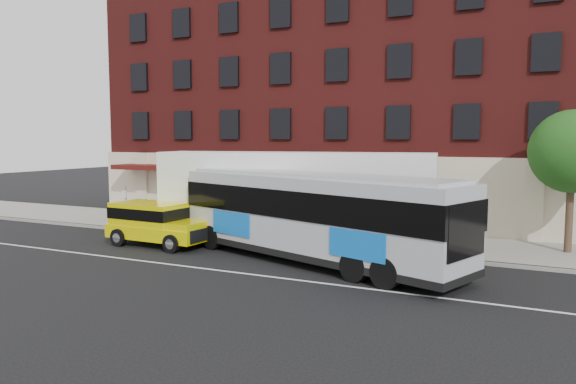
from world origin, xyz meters
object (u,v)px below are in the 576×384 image
at_px(street_tree, 573,155).
at_px(yellow_suv, 155,221).
at_px(sign_pole, 126,204).
at_px(shipping_container, 294,199).
at_px(city_bus, 313,214).

bearing_deg(street_tree, yellow_suv, -161.31).
height_order(sign_pole, street_tree, street_tree).
xyz_separation_m(sign_pole, shipping_container, (10.04, 0.65, 0.74)).
bearing_deg(yellow_suv, street_tree, 18.69).
relative_size(city_bus, shipping_container, 1.01).
distance_m(city_bus, yellow_suv, 8.31).
xyz_separation_m(sign_pole, street_tree, (22.04, 3.34, 2.96)).
height_order(yellow_suv, shipping_container, shipping_container).
relative_size(sign_pole, shipping_container, 0.18).
height_order(street_tree, city_bus, street_tree).
relative_size(sign_pole, city_bus, 0.18).
xyz_separation_m(sign_pole, city_bus, (12.52, -2.78, 0.59)).
relative_size(yellow_suv, shipping_container, 0.40).
height_order(sign_pole, yellow_suv, sign_pole).
bearing_deg(sign_pole, street_tree, 8.61).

